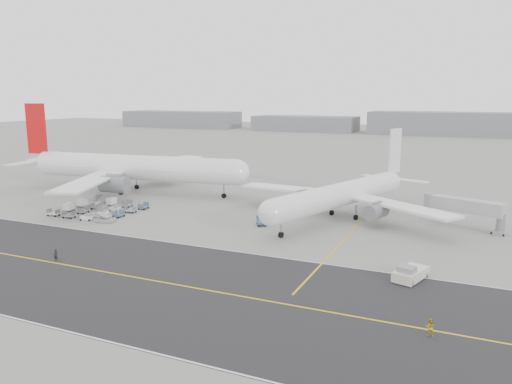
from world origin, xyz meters
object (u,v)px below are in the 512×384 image
at_px(ground_crew_a, 56,255).
at_px(jet_bridge, 465,207).
at_px(pushback_tug, 410,274).
at_px(airliner_b, 344,194).
at_px(airliner_a, 129,167).
at_px(ground_crew_b, 430,327).

bearing_deg(ground_crew_a, jet_bridge, 27.80).
distance_m(pushback_tug, ground_crew_a, 51.15).
relative_size(airliner_b, jet_bridge, 3.14).
relative_size(airliner_a, ground_crew_a, 33.85).
bearing_deg(ground_crew_a, airliner_a, 104.75).
bearing_deg(airliner_b, airliner_a, -166.03).
height_order(airliner_a, ground_crew_a, airliner_a).
height_order(jet_bridge, ground_crew_a, jet_bridge).
xyz_separation_m(jet_bridge, ground_crew_b, (-1.88, -47.31, -3.04)).
relative_size(airliner_a, pushback_tug, 8.31).
distance_m(airliner_a, jet_bridge, 79.19).
xyz_separation_m(jet_bridge, ground_crew_a, (-55.12, -45.26, -3.02)).
bearing_deg(jet_bridge, ground_crew_a, -120.61).
xyz_separation_m(airliner_a, pushback_tug, (73.31, -34.93, -5.50)).
xyz_separation_m(airliner_b, ground_crew_a, (-32.46, -43.87, -3.94)).
bearing_deg(ground_crew_b, jet_bridge, -97.01).
height_order(airliner_b, ground_crew_a, airliner_b).
relative_size(airliner_b, ground_crew_a, 24.88).
distance_m(airliner_b, pushback_tug, 34.97).
bearing_deg(airliner_b, jet_bridge, 22.10).
bearing_deg(jet_bridge, pushback_tug, -80.32).
bearing_deg(airliner_b, ground_crew_a, -107.91).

